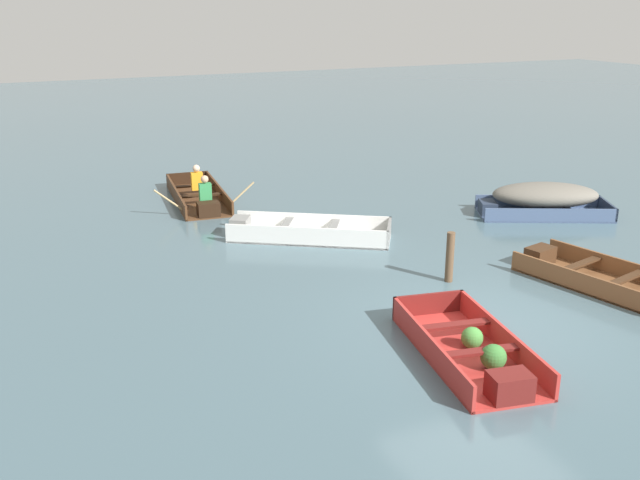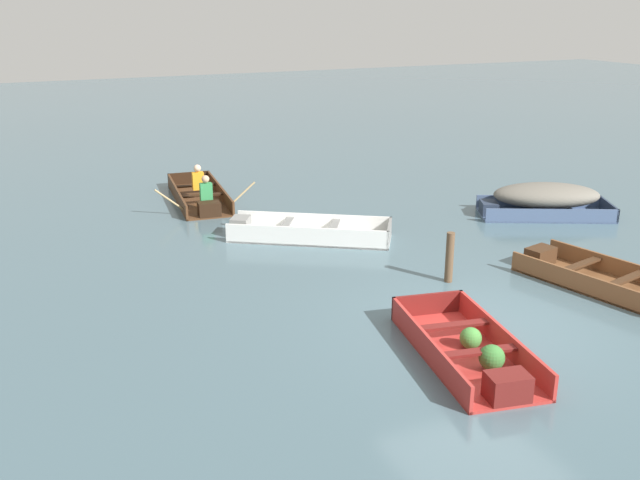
{
  "view_description": "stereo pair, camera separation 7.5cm",
  "coord_description": "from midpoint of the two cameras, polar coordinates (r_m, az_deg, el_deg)",
  "views": [
    {
      "loc": [
        -6.47,
        -8.03,
        4.75
      ],
      "look_at": [
        -1.04,
        3.86,
        0.35
      ],
      "focal_mm": 40.0,
      "sensor_mm": 36.0,
      "label": 1
    },
    {
      "loc": [
        -6.41,
        -8.06,
        4.75
      ],
      "look_at": [
        -1.04,
        3.86,
        0.35
      ],
      "focal_mm": 40.0,
      "sensor_mm": 36.0,
      "label": 2
    }
  ],
  "objects": [
    {
      "name": "skiff_white_near_moored",
      "position": [
        14.94,
        -1.55,
        0.63
      ],
      "size": [
        3.38,
        2.68,
        0.41
      ],
      "color": "white",
      "rests_on": "ground"
    },
    {
      "name": "dinghy_red_foreground",
      "position": [
        10.18,
        11.94,
        -8.72
      ],
      "size": [
        1.66,
        2.98,
        0.39
      ],
      "color": "#AD2D28",
      "rests_on": "ground"
    },
    {
      "name": "rowboat_dark_varnish_with_crew",
      "position": [
        17.85,
        -9.77,
        3.5
      ],
      "size": [
        2.35,
        3.48,
        0.92
      ],
      "color": "#4C2D19",
      "rests_on": "ground"
    },
    {
      "name": "ground_plane",
      "position": [
        11.34,
        12.91,
        -6.65
      ],
      "size": [
        80.0,
        80.0,
        0.0
      ],
      "primitive_type": "plane",
      "color": "#47606B"
    },
    {
      "name": "skiff_slate_blue_mid_moored",
      "position": [
        17.27,
        17.36,
        3.25
      ],
      "size": [
        3.2,
        2.4,
        0.78
      ],
      "color": "#475B7F",
      "rests_on": "ground"
    },
    {
      "name": "mooring_post",
      "position": [
        12.76,
        10.18,
        -1.35
      ],
      "size": [
        0.14,
        0.14,
        0.92
      ],
      "primitive_type": "cylinder",
      "color": "brown",
      "rests_on": "ground"
    },
    {
      "name": "skiff_wooden_brown_far_moored",
      "position": [
        13.49,
        20.93,
        -2.75
      ],
      "size": [
        1.86,
        3.13,
        0.36
      ],
      "color": "brown",
      "rests_on": "ground"
    }
  ]
}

